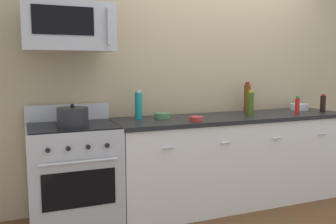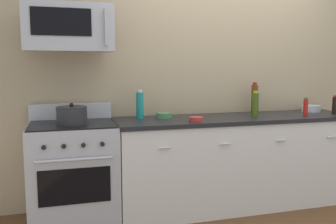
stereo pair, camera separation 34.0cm
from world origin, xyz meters
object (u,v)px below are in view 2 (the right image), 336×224
Objects in this scene: microwave at (69,28)px; bottle_hot_sauce_red at (306,107)px; bottle_olive_oil at (255,105)px; stockpot at (72,115)px; range_oven at (74,173)px; bottle_soy_sauce_dark at (335,105)px; bottle_sparkling_teal at (140,105)px; bowl_red_small at (196,119)px; bowl_steel_prep at (311,108)px; bottle_wine_amber at (254,98)px; bowl_green_glaze at (164,115)px.

bottle_hot_sauce_red is (2.29, -0.20, -0.74)m from microwave.
bottle_olive_oil reaches higher than stockpot.
range_oven is 2.75m from bottle_soy_sauce_dark.
bottle_sparkling_teal is 0.67m from stockpot.
bowl_red_small is 1.11m from stockpot.
bowl_steel_prep is (1.95, 0.00, -0.09)m from bottle_sparkling_teal.
microwave is 0.95m from bottle_sparkling_teal.
range_oven is at bearing 177.71° from bottle_soy_sauce_dark.
bottle_soy_sauce_dark is at bearing -22.43° from bottle_wine_amber.
bottle_sparkling_teal reaches higher than range_oven.
bowl_green_glaze is at bearing -178.85° from bowl_steel_prep.
stockpot is (-0.64, -0.19, -0.05)m from bottle_sparkling_teal.
bottle_sparkling_teal is 1.95m from bowl_steel_prep.
bowl_green_glaze is at bearing -7.95° from bottle_sparkling_teal.
bottle_sparkling_teal is at bearing 7.90° from microwave.
bottle_wine_amber is at bearing 3.53° from bottle_sparkling_teal.
bowl_red_small is at bearing -177.20° from bottle_soy_sauce_dark.
stockpot reaches higher than range_oven.
range_oven is at bearing -90.29° from microwave.
bowl_green_glaze is 0.89m from stockpot.
microwave is 2.80m from bottle_soy_sauce_dark.
microwave is 0.76m from stockpot.
stockpot is (-0.00, -0.10, -0.75)m from microwave.
range_oven is 2.36m from bottle_hot_sauce_red.
bottle_soy_sauce_dark reaches higher than range_oven.
bottle_wine_amber is (-0.78, 0.32, 0.06)m from bottle_soy_sauce_dark.
bottle_hot_sauce_red reaches higher than range_oven.
bottle_wine_amber is 1.06m from bowl_green_glaze.
bowl_steel_prep is (1.71, 0.03, 0.01)m from bowl_green_glaze.
stockpot is at bearing 177.34° from bottle_hot_sauce_red.
microwave reaches higher than bowl_red_small.
bottle_sparkling_teal is at bearing -176.47° from bottle_wine_amber.
bottle_sparkling_teal reaches higher than bowl_green_glaze.
bottle_hot_sauce_red reaches higher than bowl_steel_prep.
bowl_steel_prep is at bearing 45.20° from bottle_hot_sauce_red.
range_oven is 4.07× the size of stockpot.
bottle_wine_amber is 1.25× the size of stockpot.
bottle_wine_amber is (1.92, 0.17, -0.67)m from microwave.
bottle_sparkling_teal is 0.26m from bowl_green_glaze.
bottle_sparkling_teal is (-2.05, 0.24, 0.04)m from bottle_soy_sauce_dark.
bowl_red_small is (-1.60, -0.08, -0.07)m from bottle_soy_sauce_dark.
bottle_hot_sauce_red is 0.94× the size of bowl_steel_prep.
bottle_olive_oil is (-0.15, -0.29, -0.03)m from bottle_wine_amber.
stockpot is (-2.29, 0.11, -0.01)m from bottle_hot_sauce_red.
range_oven is 1.21m from bowl_red_small.
bottle_soy_sauce_dark reaches higher than bowl_steel_prep.
range_oven is at bearing 177.61° from bottle_olive_oil.
bottle_sparkling_teal reaches higher than bowl_red_small.
bowl_red_small is (-1.19, -0.03, -0.07)m from bottle_hot_sauce_red.
bottle_wine_amber is 1.28m from bottle_sparkling_teal.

